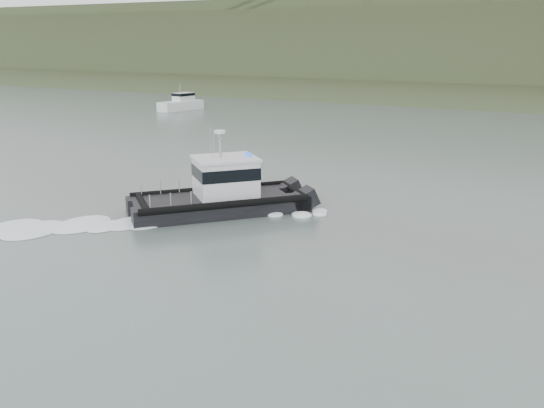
% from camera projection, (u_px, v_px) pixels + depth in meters
% --- Properties ---
extents(ground, '(400.00, 400.00, 0.00)m').
position_uv_depth(ground, '(191.00, 312.00, 22.06)').
color(ground, '#4C5A56').
rests_on(ground, ground).
extents(patrol_boat, '(9.40, 9.93, 4.87)m').
position_uv_depth(patrol_boat, '(221.00, 191.00, 34.54)').
color(patrol_boat, black).
rests_on(patrol_boat, ground).
extents(motorboat, '(3.55, 7.04, 3.70)m').
position_uv_depth(motorboat, '(181.00, 103.00, 84.55)').
color(motorboat, white).
rests_on(motorboat, ground).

